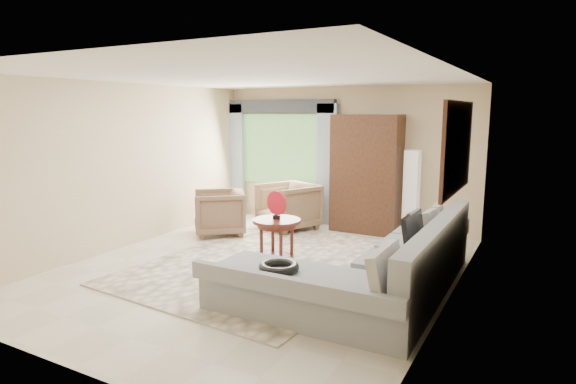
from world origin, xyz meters
The scene contains 17 objects.
ground centered at (0.00, 0.00, 0.00)m, with size 6.00×6.00×0.00m, color silver.
area_rug centered at (0.00, 0.25, 0.01)m, with size 3.00×4.00×0.02m, color #FAE7C5.
sectional_sofa centered at (1.78, -0.18, 0.28)m, with size 2.30×3.46×0.90m.
tv_screen centered at (2.05, 0.20, 0.72)m, with size 0.06×0.74×0.48m, color black.
garden_hose centered at (1.00, -1.22, 0.55)m, with size 0.43×0.43×0.09m, color black.
coffee_table centered at (0.13, 0.24, 0.35)m, with size 0.67×0.67×0.67m.
red_disc centered at (0.13, 0.24, 0.90)m, with size 0.34×0.34×0.03m, color red.
armchair_left centered at (-1.63, 1.26, 0.39)m, with size 0.84×0.87×0.79m, color #805F46.
armchair_right centered at (-0.75, 2.19, 0.43)m, with size 0.91×0.94×0.86m, color #927250.
potted_plant centered at (-2.32, 2.70, 0.28)m, with size 0.50×0.43×0.55m, color #999999.
armoire centered at (0.55, 2.72, 1.05)m, with size 1.20×0.55×2.10m, color black.
floor_lamp centered at (1.35, 2.78, 0.75)m, with size 0.24×0.24×1.50m, color silver.
window centered at (-1.35, 2.97, 1.40)m, with size 1.80×0.04×1.40m, color #669E59.
curtain_left centered at (-2.40, 2.88, 1.15)m, with size 0.40×0.08×2.30m, color #9EB7CC.
curtain_right centered at (-0.30, 2.88, 1.15)m, with size 0.40×0.08×2.30m, color #9EB7CC.
valance centered at (-1.35, 2.90, 2.25)m, with size 2.40×0.12×0.26m, color #1E232D.
wall_mirror centered at (2.46, 0.35, 1.75)m, with size 0.05×1.70×1.05m.
Camera 1 is at (3.41, -5.42, 2.16)m, focal length 30.00 mm.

